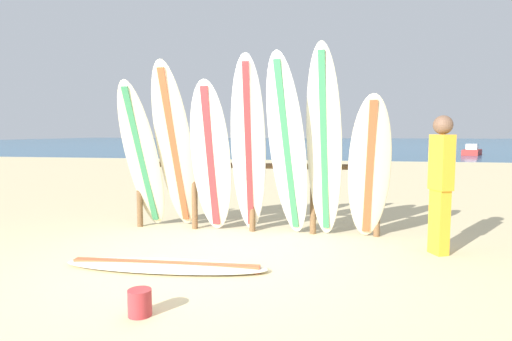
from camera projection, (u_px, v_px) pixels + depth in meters
name	position (u px, v px, depth m)	size (l,w,h in m)	color
ground_plane	(193.00, 270.00, 4.53)	(120.00, 120.00, 0.00)	beige
ocean_water	(323.00, 142.00, 61.37)	(120.00, 80.00, 0.01)	#1E5984
surfboard_rack	(252.00, 184.00, 6.26)	(3.67, 0.09, 1.13)	brown
surfboard_leaning_far_left	(142.00, 158.00, 6.26)	(0.56, 1.02, 2.19)	beige
surfboard_leaning_left	(175.00, 149.00, 6.17)	(0.56, 1.14, 2.44)	beige
surfboard_leaning_center_left	(211.00, 158.00, 6.08)	(0.58, 0.68, 2.19)	white
surfboard_leaning_center	(249.00, 149.00, 5.89)	(0.58, 1.01, 2.48)	white
surfboard_leaning_center_right	(288.00, 149.00, 5.69)	(0.69, 1.10, 2.48)	white
surfboard_leaning_right	(324.00, 145.00, 5.66)	(0.56, 0.93, 2.59)	silver
surfboard_leaning_far_right	(369.00, 169.00, 5.66)	(0.58, 0.69, 1.96)	beige
surfboard_lying_on_sand	(165.00, 265.00, 4.59)	(2.27, 0.63, 0.08)	silver
beachgoer_standing	(441.00, 179.00, 5.06)	(0.27, 0.31, 1.67)	gold
small_boat_offshore	(472.00, 151.00, 27.15)	(1.74, 2.40, 0.71)	#B22D28
sand_bucket	(140.00, 303.00, 3.41)	(0.19, 0.19, 0.21)	#B73338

